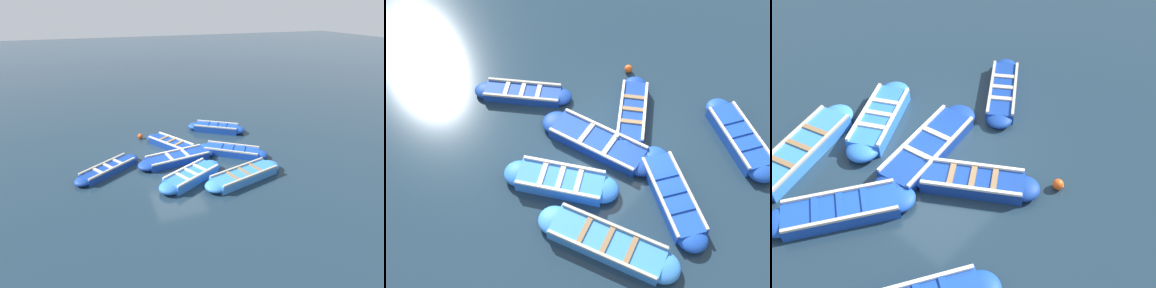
% 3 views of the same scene
% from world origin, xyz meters
% --- Properties ---
extents(ground_plane, '(120.00, 120.00, 0.00)m').
position_xyz_m(ground_plane, '(0.00, 0.00, 0.00)').
color(ground_plane, '#1C303F').
extents(boat_stern_in, '(2.49, 3.22, 0.44)m').
position_xyz_m(boat_stern_in, '(2.56, -3.12, 0.19)').
color(boat_stern_in, '#1947B7').
rests_on(boat_stern_in, ground).
extents(boat_far_corner, '(1.44, 3.92, 0.40)m').
position_xyz_m(boat_far_corner, '(-0.27, 0.05, 0.17)').
color(boat_far_corner, navy).
rests_on(boat_far_corner, ground).
extents(boat_outer_left, '(2.65, 3.31, 0.40)m').
position_xyz_m(boat_outer_left, '(-0.42, -2.67, 0.17)').
color(boat_outer_left, '#1947B7').
rests_on(boat_outer_left, ground).
extents(boat_near_quay, '(1.80, 3.97, 0.42)m').
position_xyz_m(boat_near_quay, '(-2.68, -2.15, 0.18)').
color(boat_near_quay, '#3884E0').
rests_on(boat_near_quay, ground).
extents(boat_mid_row, '(2.25, 3.33, 0.45)m').
position_xyz_m(boat_mid_row, '(-2.04, -0.02, 0.20)').
color(boat_mid_row, blue).
rests_on(boat_mid_row, ground).
extents(boat_drifting, '(2.34, 3.09, 0.36)m').
position_xyz_m(boat_drifting, '(-0.23, 3.20, 0.15)').
color(boat_drifting, navy).
rests_on(boat_drifting, ground).
extents(boat_tucked, '(3.17, 2.32, 0.41)m').
position_xyz_m(boat_tucked, '(1.34, -0.07, 0.18)').
color(boat_tucked, navy).
rests_on(boat_tucked, ground).
extents(buoy_orange_near, '(0.28, 0.28, 0.28)m').
position_xyz_m(buoy_orange_near, '(2.94, 1.23, 0.14)').
color(buoy_orange_near, '#E05119').
rests_on(buoy_orange_near, ground).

